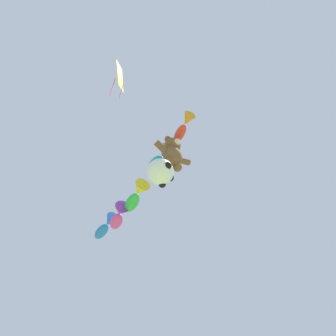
{
  "coord_description": "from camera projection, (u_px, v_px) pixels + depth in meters",
  "views": [
    {
      "loc": [
        -3.54,
        -1.57,
        1.18
      ],
      "look_at": [
        1.07,
        4.34,
        10.08
      ],
      "focal_mm": 35.0,
      "sensor_mm": 36.0,
      "label": 1
    }
  ],
  "objects": [
    {
      "name": "fish_kite_emerald",
      "position": [
        136.0,
        196.0,
        16.8
      ],
      "size": [
        1.15,
        2.24,
        0.8
      ],
      "color": "green"
    },
    {
      "name": "fish_kite_teal",
      "position": [
        160.0,
        158.0,
        16.09
      ],
      "size": [
        0.86,
        1.72,
        0.78
      ],
      "color": "#19ADB2"
    },
    {
      "name": "teddy_bear_kite",
      "position": [
        173.0,
        153.0,
        14.37
      ],
      "size": [
        1.94,
        0.85,
        1.96
      ],
      "color": "brown"
    },
    {
      "name": "fish_kite_cobalt",
      "position": [
        106.0,
        226.0,
        19.33
      ],
      "size": [
        0.88,
        2.31,
        0.75
      ],
      "color": "blue"
    },
    {
      "name": "diamond_kite",
      "position": [
        120.0,
        78.0,
        13.9
      ],
      "size": [
        1.09,
        1.12,
        2.67
      ],
      "color": "yellow"
    },
    {
      "name": "soccer_ball_kite",
      "position": [
        160.0,
        172.0,
        12.98
      ],
      "size": [
        1.19,
        1.19,
        1.1
      ],
      "color": "white"
    },
    {
      "name": "fish_kite_crimson",
      "position": [
        184.0,
        127.0,
        15.13
      ],
      "size": [
        0.91,
        1.74,
        0.55
      ],
      "color": "red"
    },
    {
      "name": "fish_kite_magenta",
      "position": [
        119.0,
        216.0,
        17.78
      ],
      "size": [
        1.26,
        2.02,
        0.81
      ],
      "color": "#E53F9E"
    }
  ]
}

